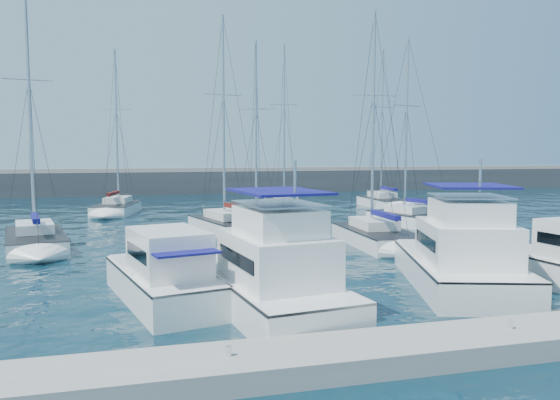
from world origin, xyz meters
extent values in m
plane|color=black|center=(0.00, 0.00, 0.00)|extent=(220.00, 220.00, 0.00)
cube|color=#424244|center=(0.00, 52.00, 1.00)|extent=(160.00, 6.00, 4.00)
cube|color=gray|center=(0.00, 52.00, 3.20)|extent=(160.00, 1.20, 0.50)
cube|color=gray|center=(0.00, -11.00, 0.30)|extent=(40.00, 2.20, 0.60)
cylinder|color=silver|center=(-8.00, -11.00, 0.72)|extent=(0.16, 0.16, 0.25)
cylinder|color=silver|center=(0.00, -11.00, 0.72)|extent=(0.16, 0.16, 0.25)
cube|color=white|center=(-9.21, -3.35, 0.40)|extent=(4.26, 7.78, 1.60)
cube|color=#262628|center=(-9.21, -3.35, 1.15)|extent=(4.31, 7.79, 0.08)
cube|color=white|center=(-9.00, -4.23, 2.00)|extent=(2.97, 3.84, 1.60)
cube|color=black|center=(-9.00, -4.23, 2.08)|extent=(2.86, 3.18, 0.45)
cube|color=navy|center=(-8.70, -5.54, 2.30)|extent=(2.58, 2.67, 0.07)
cube|color=white|center=(-5.69, -5.02, 0.40)|extent=(4.56, 9.93, 1.60)
cube|color=#262628|center=(-5.69, -5.02, 1.15)|extent=(4.63, 9.94, 0.08)
cube|color=white|center=(-5.54, -6.18, 2.00)|extent=(3.40, 4.77, 1.60)
cube|color=black|center=(-5.54, -6.18, 2.08)|extent=(3.34, 3.90, 0.45)
cube|color=white|center=(-5.52, -6.37, 3.25)|extent=(2.66, 3.38, 0.90)
cube|color=navy|center=(-5.52, -6.37, 4.25)|extent=(3.00, 3.85, 0.08)
cube|color=white|center=(2.80, -4.10, 0.40)|extent=(6.22, 9.53, 1.60)
cube|color=#262628|center=(2.80, -4.10, 1.15)|extent=(6.29, 9.55, 0.08)
cube|color=white|center=(2.48, -5.13, 2.00)|extent=(4.26, 4.85, 1.60)
cube|color=black|center=(2.48, -5.13, 2.08)|extent=(4.07, 4.09, 0.45)
cube|color=white|center=(2.42, -5.32, 3.25)|extent=(3.28, 3.49, 0.90)
cube|color=navy|center=(2.42, -5.32, 4.25)|extent=(3.71, 3.98, 0.08)
cube|color=white|center=(-15.68, 9.60, 0.30)|extent=(4.49, 8.22, 1.30)
cube|color=#262628|center=(-15.68, 9.60, 0.93)|extent=(4.55, 8.23, 0.06)
cube|color=white|center=(-15.78, 10.08, 1.25)|extent=(2.59, 3.72, 0.55)
cylinder|color=silver|center=(-15.84, 10.36, 8.31)|extent=(0.18, 0.18, 13.71)
cylinder|color=silver|center=(-15.45, 8.46, 1.80)|extent=(0.89, 3.84, 0.12)
cube|color=navy|center=(-15.43, 8.36, 1.95)|extent=(1.04, 3.50, 0.28)
cube|color=white|center=(-3.92, 12.97, 0.30)|extent=(4.91, 8.81, 1.30)
cube|color=#262628|center=(-3.92, 12.97, 0.93)|extent=(4.97, 8.83, 0.06)
cube|color=white|center=(-4.04, 13.48, 1.25)|extent=(2.77, 4.01, 0.55)
cylinder|color=silver|center=(-4.11, 13.78, 8.15)|extent=(0.18, 0.18, 13.40)
cylinder|color=silver|center=(-3.62, 11.76, 1.80)|extent=(1.11, 4.08, 0.12)
cube|color=#49120E|center=(-3.59, 11.66, 1.95)|extent=(1.24, 3.73, 0.28)
cube|color=white|center=(-1.81, 14.20, 0.30)|extent=(5.01, 7.85, 1.30)
cube|color=#262628|center=(-1.81, 14.20, 0.93)|extent=(5.06, 7.87, 0.06)
cube|color=white|center=(-1.67, 14.63, 1.25)|extent=(2.78, 3.63, 0.55)
cylinder|color=silver|center=(-1.58, 14.89, 7.46)|extent=(0.18, 0.18, 12.03)
cylinder|color=silver|center=(-2.14, 13.15, 1.80)|extent=(1.24, 3.52, 0.12)
cube|color=navy|center=(-2.18, 13.06, 1.95)|extent=(1.34, 3.24, 0.28)
cube|color=white|center=(3.82, 6.00, 0.30)|extent=(3.45, 7.95, 1.30)
cube|color=#262628|center=(3.82, 6.00, 0.93)|extent=(3.51, 7.95, 0.06)
cube|color=white|center=(3.84, 6.49, 1.25)|extent=(2.17, 3.51, 0.55)
cylinder|color=silver|center=(3.86, 6.78, 7.71)|extent=(0.18, 0.18, 12.51)
cylinder|color=silver|center=(3.77, 4.83, 1.80)|extent=(0.29, 3.91, 0.12)
cube|color=navy|center=(3.77, 4.73, 1.95)|extent=(0.51, 3.53, 0.28)
cube|color=white|center=(10.10, 13.37, 0.30)|extent=(4.78, 7.52, 1.30)
cube|color=#262628|center=(10.10, 13.37, 0.93)|extent=(4.84, 7.54, 0.06)
cube|color=white|center=(9.99, 13.79, 1.25)|extent=(2.70, 3.46, 0.55)
cylinder|color=silver|center=(9.91, 14.04, 7.81)|extent=(0.18, 0.18, 12.73)
cylinder|color=silver|center=(10.39, 12.37, 1.80)|extent=(1.06, 3.39, 0.12)
cube|color=navy|center=(10.41, 12.27, 1.95)|extent=(1.19, 3.11, 0.28)
cube|color=white|center=(-11.75, 27.44, 0.30)|extent=(4.44, 7.96, 1.30)
cube|color=#262628|center=(-11.75, 27.44, 0.93)|extent=(4.50, 7.97, 0.06)
cube|color=white|center=(-11.66, 27.90, 1.25)|extent=(2.57, 3.61, 0.55)
cylinder|color=silver|center=(-11.60, 28.17, 8.14)|extent=(0.18, 0.18, 13.37)
cylinder|color=silver|center=(-11.97, 26.33, 1.80)|extent=(0.87, 3.71, 0.12)
cube|color=#49120E|center=(-11.99, 26.23, 1.95)|extent=(1.02, 3.38, 0.28)
cube|color=white|center=(4.14, 27.54, 0.30)|extent=(4.18, 9.64, 1.30)
cube|color=#262628|center=(4.14, 27.54, 0.93)|extent=(4.25, 9.64, 0.06)
cube|color=white|center=(4.21, 28.12, 1.25)|extent=(2.48, 4.29, 0.55)
cylinder|color=silver|center=(4.25, 28.47, 8.77)|extent=(0.18, 0.18, 14.64)
cylinder|color=silver|center=(3.97, 26.15, 1.80)|extent=(0.67, 4.65, 0.12)
cube|color=#49120E|center=(3.96, 26.05, 1.95)|extent=(0.85, 4.21, 0.28)
cube|color=white|center=(14.34, 26.89, 0.30)|extent=(3.34, 7.74, 1.30)
cube|color=#262628|center=(14.34, 26.89, 0.93)|extent=(3.40, 7.74, 0.06)
cube|color=white|center=(14.36, 27.37, 1.25)|extent=(2.10, 3.41, 0.55)
cylinder|color=silver|center=(14.37, 27.65, 8.71)|extent=(0.18, 0.18, 14.52)
cylinder|color=silver|center=(14.28, 25.75, 1.80)|extent=(0.29, 3.81, 0.12)
cube|color=navy|center=(14.28, 25.65, 1.95)|extent=(0.50, 3.44, 0.28)
camera|label=1|loc=(-10.11, -23.77, 5.53)|focal=35.00mm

